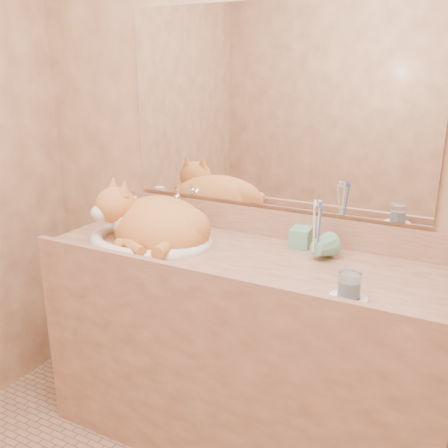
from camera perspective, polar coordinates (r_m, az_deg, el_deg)
The scene contains 12 objects.
wall_back at distance 2.08m, azimuth 5.50°, elevation 9.23°, with size 2.40×0.02×2.50m, color #926142.
vanity_counter at distance 2.12m, azimuth 1.90°, elevation -14.37°, with size 1.60×0.55×0.85m, color brown, non-canonical shape.
mirror at distance 2.05m, azimuth 5.49°, elevation 13.07°, with size 1.30×0.02×0.80m, color white.
sink_basin at distance 2.09m, azimuth -8.43°, elevation 0.29°, with size 0.53×0.45×0.17m, color white, non-canonical shape.
faucet at distance 2.25m, azimuth -5.36°, elevation 1.63°, with size 0.04×0.12×0.16m, color silver, non-canonical shape.
cat at distance 2.10m, azimuth -8.11°, elevation 0.35°, with size 0.47×0.39×0.26m, color #C0682C, non-canonical shape.
soap_dispenser at distance 1.99m, azimuth 8.50°, elevation -0.58°, with size 0.08×0.08×0.17m, color #6CAD8E.
toothbrush_cup at distance 1.89m, azimuth 10.41°, elevation -2.94°, with size 0.10×0.10×0.09m, color #6CAD8E.
toothbrushes at distance 1.86m, azimuth 10.57°, elevation -0.20°, with size 0.04×0.04×0.24m, color silver, non-canonical shape.
saucer at distance 1.62m, azimuth 14.02°, elevation -8.24°, with size 0.12×0.12×0.01m, color white.
water_glass at distance 1.61m, azimuth 14.14°, elevation -6.74°, with size 0.07×0.07×0.08m, color silver.
lotion_bottle at distance 2.35m, azimuth -10.44°, elevation 1.56°, with size 0.05×0.05×0.12m, color silver.
Camera 1 is at (0.78, -0.90, 1.55)m, focal length 40.00 mm.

